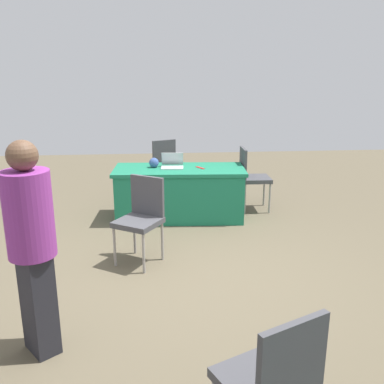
{
  "coord_description": "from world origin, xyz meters",
  "views": [
    {
      "loc": [
        0.39,
        3.89,
        2.07
      ],
      "look_at": [
        0.01,
        -0.21,
        0.9
      ],
      "focal_mm": 39.44,
      "sensor_mm": 36.0,
      "label": 1
    }
  ],
  "objects_px": {
    "person_attendee_standing": "(32,240)",
    "table_foreground": "(180,193)",
    "chair_back_row": "(161,163)",
    "chair_tucked_right": "(251,174)",
    "laptop_silver": "(172,165)",
    "chair_tucked_left": "(142,214)",
    "yarn_ball": "(154,163)",
    "chair_near_front": "(273,379)",
    "scissors_red": "(200,168)"
  },
  "relations": [
    {
      "from": "person_attendee_standing",
      "to": "yarn_ball",
      "type": "xyz_separation_m",
      "value": [
        -0.89,
        -3.09,
        -0.09
      ]
    },
    {
      "from": "chair_tucked_right",
      "to": "person_attendee_standing",
      "type": "relative_size",
      "value": 0.6
    },
    {
      "from": "laptop_silver",
      "to": "yarn_ball",
      "type": "relative_size",
      "value": 2.42
    },
    {
      "from": "chair_back_row",
      "to": "scissors_red",
      "type": "xyz_separation_m",
      "value": [
        -0.54,
        1.29,
        0.18
      ]
    },
    {
      "from": "table_foreground",
      "to": "yarn_ball",
      "type": "distance_m",
      "value": 0.58
    },
    {
      "from": "chair_tucked_left",
      "to": "person_attendee_standing",
      "type": "height_order",
      "value": "person_attendee_standing"
    },
    {
      "from": "chair_tucked_left",
      "to": "laptop_silver",
      "type": "relative_size",
      "value": 2.85
    },
    {
      "from": "table_foreground",
      "to": "chair_back_row",
      "type": "height_order",
      "value": "chair_back_row"
    },
    {
      "from": "chair_tucked_right",
      "to": "person_attendee_standing",
      "type": "distance_m",
      "value": 4.05
    },
    {
      "from": "laptop_silver",
      "to": "yarn_ball",
      "type": "distance_m",
      "value": 0.27
    },
    {
      "from": "chair_near_front",
      "to": "yarn_ball",
      "type": "height_order",
      "value": "chair_near_front"
    },
    {
      "from": "table_foreground",
      "to": "chair_near_front",
      "type": "bearing_deg",
      "value": 93.17
    },
    {
      "from": "chair_tucked_left",
      "to": "laptop_silver",
      "type": "distance_m",
      "value": 1.58
    },
    {
      "from": "table_foreground",
      "to": "chair_tucked_left",
      "type": "height_order",
      "value": "chair_tucked_left"
    },
    {
      "from": "chair_near_front",
      "to": "person_attendee_standing",
      "type": "distance_m",
      "value": 1.89
    },
    {
      "from": "chair_tucked_right",
      "to": "scissors_red",
      "type": "xyz_separation_m",
      "value": [
        0.82,
        0.28,
        0.18
      ]
    },
    {
      "from": "yarn_ball",
      "to": "chair_near_front",
      "type": "bearing_deg",
      "value": 97.99
    },
    {
      "from": "chair_tucked_left",
      "to": "laptop_silver",
      "type": "bearing_deg",
      "value": -72.81
    },
    {
      "from": "chair_near_front",
      "to": "table_foreground",
      "type": "bearing_deg",
      "value": 68.42
    },
    {
      "from": "chair_tucked_right",
      "to": "laptop_silver",
      "type": "xyz_separation_m",
      "value": [
        1.22,
        0.22,
        0.22
      ]
    },
    {
      "from": "chair_tucked_left",
      "to": "yarn_ball",
      "type": "height_order",
      "value": "chair_tucked_left"
    },
    {
      "from": "table_foreground",
      "to": "chair_back_row",
      "type": "xyz_separation_m",
      "value": [
        0.24,
        -1.27,
        0.19
      ]
    },
    {
      "from": "chair_near_front",
      "to": "chair_tucked_right",
      "type": "relative_size",
      "value": 0.97
    },
    {
      "from": "chair_tucked_left",
      "to": "scissors_red",
      "type": "xyz_separation_m",
      "value": [
        -0.81,
        -1.43,
        0.19
      ]
    },
    {
      "from": "person_attendee_standing",
      "to": "chair_back_row",
      "type": "bearing_deg",
      "value": 128.8
    },
    {
      "from": "table_foreground",
      "to": "chair_near_front",
      "type": "relative_size",
      "value": 2.04
    },
    {
      "from": "table_foreground",
      "to": "chair_near_front",
      "type": "xyz_separation_m",
      "value": [
        -0.23,
        4.12,
        0.16
      ]
    },
    {
      "from": "chair_tucked_right",
      "to": "chair_tucked_left",
      "type": "bearing_deg",
      "value": -41.76
    },
    {
      "from": "person_attendee_standing",
      "to": "yarn_ball",
      "type": "relative_size",
      "value": 11.69
    },
    {
      "from": "chair_near_front",
      "to": "chair_tucked_right",
      "type": "distance_m",
      "value": 4.48
    },
    {
      "from": "chair_tucked_left",
      "to": "person_attendee_standing",
      "type": "distance_m",
      "value": 1.76
    },
    {
      "from": "chair_tucked_right",
      "to": "person_attendee_standing",
      "type": "xyz_separation_m",
      "value": [
        2.37,
        3.27,
        0.34
      ]
    },
    {
      "from": "chair_back_row",
      "to": "scissors_red",
      "type": "distance_m",
      "value": 1.41
    },
    {
      "from": "table_foreground",
      "to": "chair_tucked_right",
      "type": "bearing_deg",
      "value": -166.67
    },
    {
      "from": "chair_tucked_right",
      "to": "person_attendee_standing",
      "type": "height_order",
      "value": "person_attendee_standing"
    },
    {
      "from": "chair_tucked_left",
      "to": "chair_back_row",
      "type": "distance_m",
      "value": 2.74
    },
    {
      "from": "chair_tucked_left",
      "to": "chair_back_row",
      "type": "xyz_separation_m",
      "value": [
        -0.28,
        -2.73,
        0.01
      ]
    },
    {
      "from": "chair_near_front",
      "to": "chair_tucked_left",
      "type": "distance_m",
      "value": 2.77
    },
    {
      "from": "chair_tucked_right",
      "to": "chair_back_row",
      "type": "xyz_separation_m",
      "value": [
        1.35,
        -1.01,
        0.0
      ]
    },
    {
      "from": "chair_tucked_left",
      "to": "yarn_ball",
      "type": "relative_size",
      "value": 6.88
    },
    {
      "from": "chair_near_front",
      "to": "scissors_red",
      "type": "height_order",
      "value": "chair_near_front"
    },
    {
      "from": "table_foreground",
      "to": "scissors_red",
      "type": "distance_m",
      "value": 0.48
    },
    {
      "from": "laptop_silver",
      "to": "yarn_ball",
      "type": "xyz_separation_m",
      "value": [
        0.26,
        -0.04,
        0.03
      ]
    },
    {
      "from": "table_foreground",
      "to": "chair_near_front",
      "type": "distance_m",
      "value": 4.13
    },
    {
      "from": "table_foreground",
      "to": "laptop_silver",
      "type": "xyz_separation_m",
      "value": [
        0.1,
        -0.05,
        0.41
      ]
    },
    {
      "from": "person_attendee_standing",
      "to": "table_foreground",
      "type": "bearing_deg",
      "value": 119.55
    },
    {
      "from": "yarn_ball",
      "to": "chair_back_row",
      "type": "bearing_deg",
      "value": -96.07
    },
    {
      "from": "yarn_ball",
      "to": "scissors_red",
      "type": "distance_m",
      "value": 0.67
    },
    {
      "from": "table_foreground",
      "to": "yarn_ball",
      "type": "height_order",
      "value": "yarn_ball"
    },
    {
      "from": "chair_tucked_left",
      "to": "scissors_red",
      "type": "bearing_deg",
      "value": -86.94
    }
  ]
}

